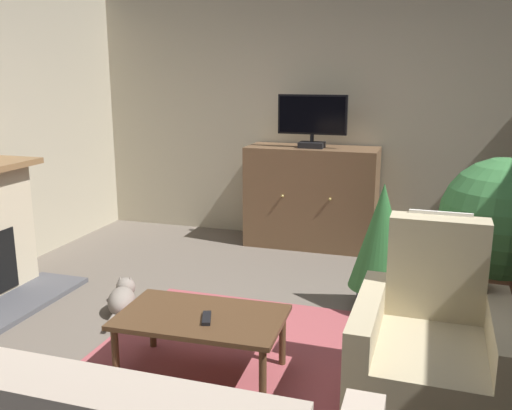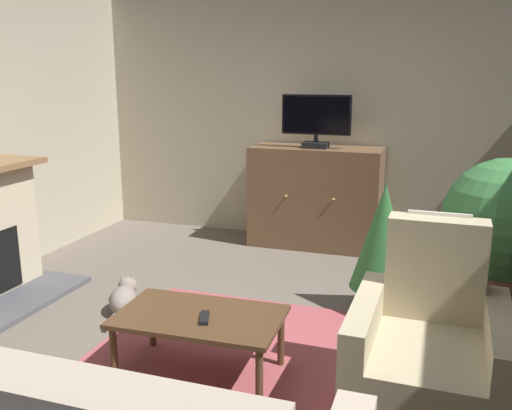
% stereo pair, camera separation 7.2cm
% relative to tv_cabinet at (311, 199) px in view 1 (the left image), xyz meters
% --- Properties ---
extents(ground_plane, '(6.07, 6.14, 0.04)m').
position_rel_tv_cabinet_xyz_m(ground_plane, '(0.15, -2.47, -0.54)').
color(ground_plane, '#665B51').
extents(wall_back, '(6.07, 0.10, 2.74)m').
position_rel_tv_cabinet_xyz_m(wall_back, '(0.15, 0.35, 0.85)').
color(wall_back, '#B2A88E').
rests_on(wall_back, ground_plane).
extents(rug_central, '(2.47, 1.64, 0.01)m').
position_rel_tv_cabinet_xyz_m(rug_central, '(0.33, -2.48, -0.51)').
color(rug_central, '#9E474C').
rests_on(rug_central, ground_plane).
extents(tv_cabinet, '(1.38, 0.57, 1.08)m').
position_rel_tv_cabinet_xyz_m(tv_cabinet, '(0.00, 0.00, 0.00)').
color(tv_cabinet, '#4A3523').
rests_on(tv_cabinet, ground_plane).
extents(television, '(0.72, 0.20, 0.55)m').
position_rel_tv_cabinet_xyz_m(television, '(0.00, -0.05, 0.86)').
color(television, black).
rests_on(television, tv_cabinet).
extents(coffee_table, '(1.03, 0.64, 0.41)m').
position_rel_tv_cabinet_xyz_m(coffee_table, '(-0.08, -2.87, -0.15)').
color(coffee_table, '#4C331E').
rests_on(coffee_table, ground_plane).
extents(tv_remote, '(0.10, 0.18, 0.02)m').
position_rel_tv_cabinet_xyz_m(tv_remote, '(-0.02, -2.92, -0.10)').
color(tv_remote, black).
rests_on(tv_remote, coffee_table).
extents(armchair_beside_cabinet, '(0.83, 0.92, 1.06)m').
position_rel_tv_cabinet_xyz_m(armchair_beside_cabinet, '(1.26, -2.83, -0.19)').
color(armchair_beside_cabinet, tan).
rests_on(armchair_beside_cabinet, ground_plane).
extents(potted_plant_leafy_by_curtain, '(0.49, 0.49, 1.03)m').
position_rel_tv_cabinet_xyz_m(potted_plant_leafy_by_curtain, '(0.88, -1.54, 0.04)').
color(potted_plant_leafy_by_curtain, '#3D4C5B').
rests_on(potted_plant_leafy_by_curtain, ground_plane).
extents(potted_plant_small_fern_corner, '(0.98, 0.98, 1.21)m').
position_rel_tv_cabinet_xyz_m(potted_plant_small_fern_corner, '(1.77, -1.14, 0.18)').
color(potted_plant_small_fern_corner, '#99664C').
rests_on(potted_plant_small_fern_corner, ground_plane).
extents(cat, '(0.31, 0.65, 0.23)m').
position_rel_tv_cabinet_xyz_m(cat, '(-1.05, -2.17, -0.41)').
color(cat, gray).
rests_on(cat, ground_plane).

